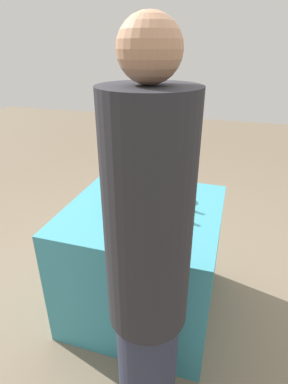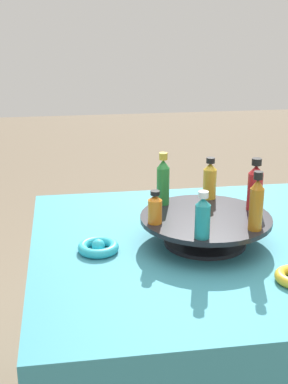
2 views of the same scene
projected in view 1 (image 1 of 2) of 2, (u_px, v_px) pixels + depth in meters
name	position (u px, v px, depth m)	size (l,w,h in m)	color
ground_plane	(144.00, 302.00, 2.11)	(12.00, 12.00, 0.00)	#756651
party_table	(144.00, 259.00, 1.94)	(0.90, 0.90, 0.76)	teal
display_stand	(144.00, 200.00, 1.75)	(0.34, 0.34, 0.08)	black
bottle_teal	(164.00, 195.00, 1.64)	(0.04, 0.04, 0.11)	teal
bottle_amber	(165.00, 182.00, 1.76)	(0.03, 0.03, 0.15)	#AD6B19
bottle_red	(146.00, 177.00, 1.84)	(0.04, 0.04, 0.14)	#B21E23
bottle_gold	(125.00, 182.00, 1.79)	(0.04, 0.04, 0.12)	gold
bottle_green	(121.00, 190.00, 1.66)	(0.03, 0.03, 0.14)	#288438
bottle_orange	(141.00, 202.00, 1.60)	(0.04, 0.04, 0.08)	orange
ribbon_bow_blue	(113.00, 191.00, 1.94)	(0.09, 0.09, 0.03)	blue
ribbon_bow_teal	(130.00, 231.00, 1.53)	(0.10, 0.10, 0.03)	#2DB7CC
ribbon_bow_gold	(188.00, 200.00, 1.83)	(0.10, 0.10, 0.03)	gold
person_figure	(148.00, 283.00, 1.08)	(0.29, 0.29, 1.71)	#282D42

